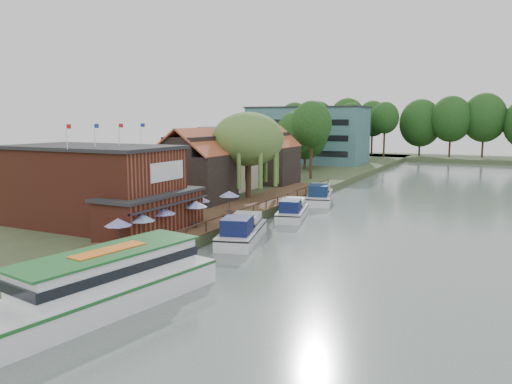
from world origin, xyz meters
The scene contains 27 objects.
ground centered at (0.00, 0.00, 0.00)m, with size 260.00×260.00×0.00m, color #55635E.
land_bank centered at (-30.00, 35.00, 0.50)m, with size 50.00×140.00×1.00m, color #384728.
quay_deck centered at (-8.00, 10.00, 1.05)m, with size 6.00×50.00×0.10m, color #47301E.
quay_rail centered at (-5.30, 10.50, 1.50)m, with size 0.20×49.00×1.00m, color black, non-canonical shape.
pub centered at (-14.00, -1.00, 4.65)m, with size 20.00×11.00×7.30m, color maroon, non-canonical shape.
hotel_block centered at (-22.00, 70.00, 7.15)m, with size 25.40×12.40×12.30m, color #38666B, non-canonical shape.
cottage_a centered at (-15.00, 14.00, 5.25)m, with size 8.60×7.60×8.50m, color black, non-canonical shape.
cottage_b centered at (-18.00, 24.00, 5.25)m, with size 9.60×8.60×8.50m, color beige, non-canonical shape.
cottage_c centered at (-14.00, 33.00, 5.25)m, with size 7.60×7.60×8.50m, color black, non-canonical shape.
willow centered at (-10.50, 19.00, 6.21)m, with size 8.60×8.60×10.43m, color #476B2D, non-canonical shape.
umbrella_0 centered at (-7.72, -7.05, 2.29)m, with size 2.01×2.01×2.38m, color navy, non-canonical shape.
umbrella_1 centered at (-7.26, -4.94, 2.29)m, with size 1.99×1.99×2.38m, color navy, non-canonical shape.
umbrella_2 centered at (-7.63, -1.99, 2.29)m, with size 2.30×2.30×2.38m, color #1C1C9C, non-canonical shape.
umbrella_3 centered at (-6.93, 1.94, 2.29)m, with size 2.09×2.09×2.38m, color #1B4498, non-canonical shape.
umbrella_4 centered at (-8.21, 4.57, 2.29)m, with size 2.01×2.01×2.38m, color navy, non-canonical shape.
umbrella_5 centered at (-7.29, 8.56, 2.29)m, with size 2.13×2.13×2.38m, color navy, non-canonical shape.
cruiser_0 centered at (-3.06, 3.30, 1.24)m, with size 3.29×10.17×2.48m, color silver, non-canonical shape.
cruiser_1 centered at (-3.03, 14.91, 1.11)m, with size 3.00×9.29×2.23m, color silver, non-canonical shape.
cruiser_2 centered at (-3.78, 25.84, 1.25)m, with size 3.33×10.29×2.51m, color white, non-canonical shape.
tour_boat centered at (-2.75, -14.31, 1.67)m, with size 4.30×15.30×3.34m, color silver, non-canonical shape.
swan centered at (-4.33, -13.50, 0.22)m, with size 0.44×0.44×0.44m, color white.
bank_tree_0 centered at (-10.67, 41.40, 7.24)m, with size 6.45×6.45×12.48m, color #143811, non-canonical shape.
bank_tree_1 centered at (-16.69, 49.21, 6.44)m, with size 6.67×6.67×10.89m, color #143811, non-canonical shape.
bank_tree_2 centered at (-17.34, 56.32, 7.03)m, with size 8.85×8.85×12.05m, color #143811, non-canonical shape.
bank_tree_3 centered at (-16.41, 79.52, 7.03)m, with size 6.21×6.21×12.05m, color #143811, non-canonical shape.
bank_tree_4 centered at (-17.24, 87.97, 7.82)m, with size 6.34×6.34×13.65m, color #143811, non-canonical shape.
bank_tree_5 centered at (-10.11, 93.55, 7.95)m, with size 6.94×6.94×13.89m, color #143811, non-canonical shape.
Camera 1 is at (16.87, -34.30, 10.57)m, focal length 35.00 mm.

